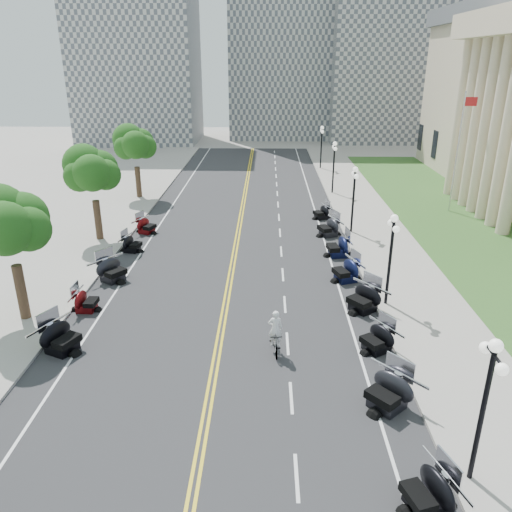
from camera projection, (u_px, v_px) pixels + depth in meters
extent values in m
plane|color=gray|center=(219.00, 343.00, 23.29)|extent=(160.00, 160.00, 0.00)
cube|color=#333335|center=(233.00, 262.00, 32.59)|extent=(16.00, 90.00, 0.01)
cube|color=yellow|center=(231.00, 262.00, 32.59)|extent=(0.12, 90.00, 0.00)
cube|color=yellow|center=(235.00, 262.00, 32.58)|extent=(0.12, 90.00, 0.00)
cube|color=white|center=(331.00, 263.00, 32.45)|extent=(0.12, 90.00, 0.00)
cube|color=white|center=(136.00, 261.00, 32.72)|extent=(0.12, 90.00, 0.00)
cube|color=white|center=(297.00, 477.00, 15.77)|extent=(0.12, 2.00, 0.00)
cube|color=white|center=(291.00, 397.00, 19.49)|extent=(0.12, 2.00, 0.00)
cube|color=white|center=(287.00, 343.00, 23.21)|extent=(0.12, 2.00, 0.00)
cube|color=white|center=(285.00, 304.00, 26.93)|extent=(0.12, 2.00, 0.00)
cube|color=white|center=(283.00, 275.00, 30.65)|extent=(0.12, 2.00, 0.00)
cube|color=white|center=(281.00, 251.00, 34.38)|extent=(0.12, 2.00, 0.00)
cube|color=white|center=(280.00, 233.00, 38.10)|extent=(0.12, 2.00, 0.00)
cube|color=white|center=(279.00, 217.00, 41.82)|extent=(0.12, 2.00, 0.00)
cube|color=white|center=(278.00, 204.00, 45.54)|extent=(0.12, 2.00, 0.00)
cube|color=white|center=(277.00, 194.00, 49.26)|extent=(0.12, 2.00, 0.00)
cube|color=white|center=(277.00, 184.00, 52.98)|extent=(0.12, 2.00, 0.00)
cube|color=white|center=(276.00, 176.00, 56.70)|extent=(0.12, 2.00, 0.00)
cube|color=white|center=(276.00, 169.00, 60.42)|extent=(0.12, 2.00, 0.00)
cube|color=white|center=(275.00, 163.00, 64.14)|extent=(0.12, 2.00, 0.00)
cube|color=white|center=(275.00, 157.00, 67.86)|extent=(0.12, 2.00, 0.00)
cube|color=white|center=(274.00, 152.00, 71.58)|extent=(0.12, 2.00, 0.00)
cube|color=#9E9991|center=(394.00, 262.00, 32.34)|extent=(5.00, 90.00, 0.15)
cube|color=#9E9991|center=(74.00, 260.00, 32.78)|extent=(5.00, 90.00, 0.15)
cube|color=#356023|center=(459.00, 225.00, 39.64)|extent=(9.00, 60.00, 0.10)
cube|color=gray|center=(137.00, 55.00, 76.57)|extent=(18.00, 14.00, 26.00)
cube|color=gray|center=(279.00, 42.00, 80.96)|extent=(16.00, 12.00, 30.00)
cube|color=gray|center=(393.00, 69.00, 79.25)|extent=(20.00, 14.00, 22.00)
imported|color=#A51414|center=(275.00, 342.00, 22.31)|extent=(0.66, 1.86, 1.10)
imported|color=silver|center=(276.00, 314.00, 21.79)|extent=(0.64, 0.42, 1.76)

